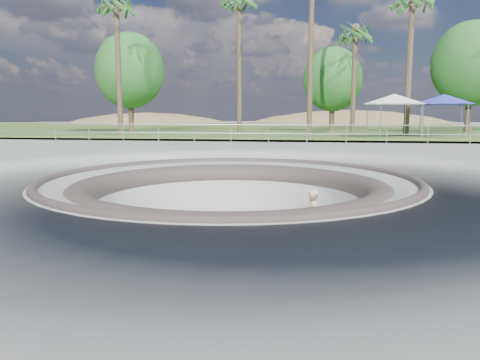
{
  "coord_description": "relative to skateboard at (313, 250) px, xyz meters",
  "views": [
    {
      "loc": [
        2.15,
        -12.55,
        1.82
      ],
      "look_at": [
        0.2,
        0.53,
        -0.1
      ],
      "focal_mm": 35.0,
      "sensor_mm": 36.0,
      "label": 1
    }
  ],
  "objects": [
    {
      "name": "canopy_white",
      "position": [
        5.0,
        18.26,
        4.45
      ],
      "size": [
        5.2,
        5.2,
        2.68
      ],
      "color": "#979B9F",
      "rests_on": "ground"
    },
    {
      "name": "bushy_tree_right",
      "position": [
        12.03,
        26.76,
        7.33
      ],
      "size": [
        5.96,
        5.42,
        8.6
      ],
      "color": "brown",
      "rests_on": "ground"
    },
    {
      "name": "skate_bowl",
      "position": [
        -2.3,
        0.26,
        -0.0
      ],
      "size": [
        14.0,
        14.0,
        4.1
      ],
      "color": "gray",
      "rests_on": "ground"
    },
    {
      "name": "palm_b",
      "position": [
        -5.53,
        23.43,
        11.6
      ],
      "size": [
        2.6,
        2.6,
        11.04
      ],
      "color": "brown",
      "rests_on": "ground"
    },
    {
      "name": "safety_railing",
      "position": [
        -2.3,
        12.26,
        2.52
      ],
      "size": [
        25.0,
        0.06,
        1.03
      ],
      "color": "#979B9F",
      "rests_on": "ground"
    },
    {
      "name": "skateboard",
      "position": [
        0.0,
        0.0,
        0.0
      ],
      "size": [
        0.89,
        0.26,
        0.09
      ],
      "color": "#94593B",
      "rests_on": "ground"
    },
    {
      "name": "distant_hills",
      "position": [
        1.47,
        57.43,
        -5.19
      ],
      "size": [
        103.2,
        45.0,
        28.6
      ],
      "color": "brown",
      "rests_on": "ground"
    },
    {
      "name": "bushy_tree_mid",
      "position": [
        1.64,
        28.0,
        6.35
      ],
      "size": [
        4.87,
        4.42,
        7.02
      ],
      "color": "brown",
      "rests_on": "ground"
    },
    {
      "name": "grass_strip",
      "position": [
        -2.3,
        34.26,
        2.05
      ],
      "size": [
        180.0,
        36.0,
        0.12
      ],
      "color": "#315020",
      "rests_on": "ground"
    },
    {
      "name": "skater",
      "position": [
        0.0,
        -0.0,
        0.84
      ],
      "size": [
        0.56,
        0.69,
        1.64
      ],
      "primitive_type": "imported",
      "rotation": [
        0.0,
        0.0,
        1.89
      ],
      "color": "tan",
      "rests_on": "skateboard"
    },
    {
      "name": "palm_a",
      "position": [
        -13.21,
        18.85,
        10.66
      ],
      "size": [
        2.6,
        2.6,
        10.03
      ],
      "color": "brown",
      "rests_on": "ground"
    },
    {
      "name": "bushy_tree_left",
      "position": [
        -14.57,
        24.33,
        6.95
      ],
      "size": [
        5.53,
        5.03,
        7.98
      ],
      "color": "brown",
      "rests_on": "ground"
    },
    {
      "name": "ground",
      "position": [
        -2.3,
        0.26,
        1.83
      ],
      "size": [
        180.0,
        180.0,
        0.0
      ],
      "primitive_type": "plane",
      "color": "gray",
      "rests_on": "ground"
    },
    {
      "name": "canopy_blue",
      "position": [
        8.19,
        19.25,
        4.45
      ],
      "size": [
        5.25,
        5.25,
        2.68
      ],
      "color": "#979B9F",
      "rests_on": "ground"
    },
    {
      "name": "palm_d",
      "position": [
        3.02,
        24.18,
        9.32
      ],
      "size": [
        2.6,
        2.6,
        8.58
      ],
      "color": "brown",
      "rests_on": "ground"
    },
    {
      "name": "palm_e",
      "position": [
        6.15,
        20.05,
        10.6
      ],
      "size": [
        2.6,
        2.6,
        9.95
      ],
      "color": "brown",
      "rests_on": "ground"
    }
  ]
}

